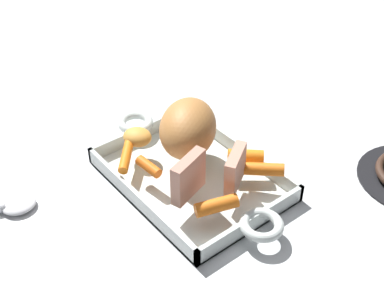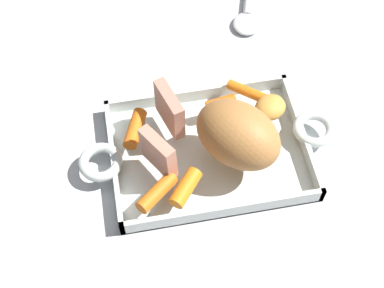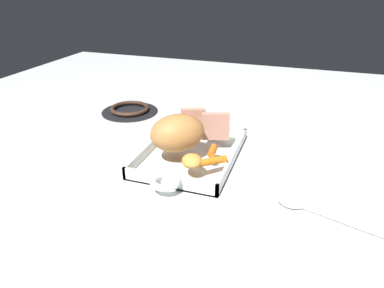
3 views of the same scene
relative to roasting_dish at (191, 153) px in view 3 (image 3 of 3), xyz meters
The scene contains 13 objects.
ground_plane 0.01m from the roasting_dish, ahead, with size 2.09×2.09×0.00m, color silver.
roasting_dish is the anchor object (origin of this frame).
pork_roast 0.08m from the roasting_dish, 148.86° to the left, with size 0.13×0.10×0.09m, color #B9783E.
roast_slice_outer 0.09m from the roasting_dish, 42.05° to the right, with size 0.02×0.07×0.07m, color tan.
roast_slice_thin 0.10m from the roasting_dish, 16.14° to the left, with size 0.02×0.06×0.06m, color tan.
baby_carrot_northeast 0.12m from the roasting_dish, 19.44° to the right, with size 0.02×0.02×0.07m, color orange.
baby_carrot_southeast 0.08m from the roasting_dish, 115.68° to the right, with size 0.02×0.02×0.05m, color orange.
baby_carrot_northwest 0.10m from the roasting_dish, 56.36° to the left, with size 0.02×0.02×0.06m, color orange.
baby_carrot_long 0.12m from the roasting_dish, 135.06° to the right, with size 0.02×0.02×0.07m, color orange.
baby_carrot_southwest 0.12m from the roasting_dish, 39.44° to the left, with size 0.02×0.02×0.07m, color orange.
potato_halved 0.12m from the roasting_dish, 160.19° to the right, with size 0.05×0.05×0.03m, color gold.
stove_burner_rear 0.38m from the roasting_dish, 51.81° to the left, with size 0.19×0.19×0.02m.
serving_spoon 0.34m from the roasting_dish, 114.21° to the right, with size 0.09×0.20×0.02m.
Camera 3 is at (-0.74, -0.25, 0.43)m, focal length 32.48 mm.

